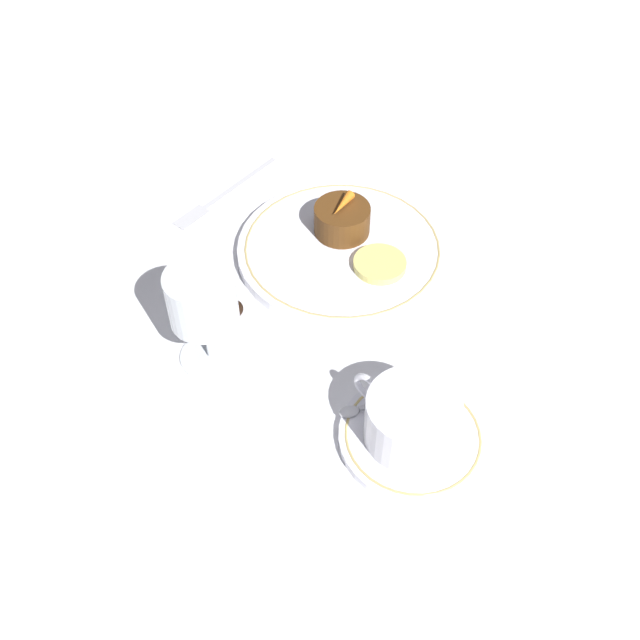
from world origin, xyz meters
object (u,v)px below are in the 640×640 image
Objects in this scene: dinner_plate at (342,249)px; dessert_cake at (342,220)px; wine_glass at (202,304)px; fork at (217,199)px; coffee_cup at (412,418)px.

dessert_cake reaches higher than dinner_plate.
wine_glass is 0.65× the size of fork.
wine_glass is at bearing 89.43° from dinner_plate.
wine_glass reaches higher than coffee_cup.
fork is 0.19m from dessert_cake.
dinner_plate is 0.20m from fork.
dinner_plate is 2.11× the size of wine_glass.
coffee_cup is (-0.23, 0.17, 0.03)m from dinner_plate.
fork is (0.43, -0.14, -0.04)m from coffee_cup.
coffee_cup is 0.32m from dessert_cake.
dessert_cake is (0.02, -0.25, -0.05)m from wine_glass.
dinner_plate is at bearing -90.57° from wine_glass.
dessert_cake is at bearing -49.16° from dinner_plate.
dinner_plate reaches higher than fork.
fork is at bearing 16.24° from dessert_cake.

